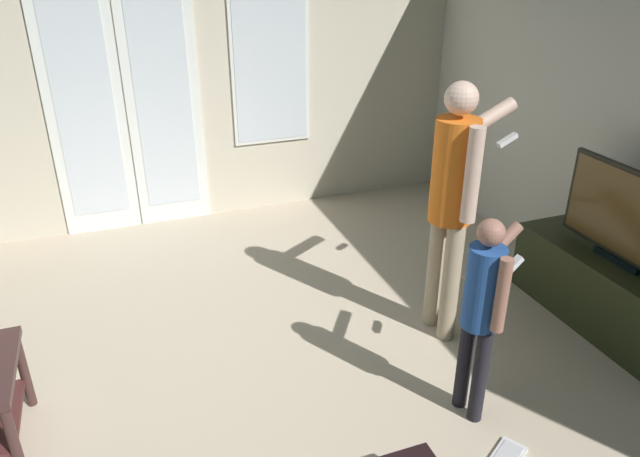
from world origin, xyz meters
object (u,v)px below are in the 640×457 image
at_px(person_adult, 454,191).
at_px(person_child, 483,303).
at_px(flat_screen_tv, 629,218).
at_px(tv_stand, 610,295).

distance_m(person_adult, person_child, 0.82).
height_order(flat_screen_tv, person_adult, person_adult).
bearing_deg(tv_stand, person_child, -164.30).
xyz_separation_m(tv_stand, flat_screen_tv, (-0.00, 0.00, 0.56)).
relative_size(tv_stand, flat_screen_tv, 1.44).
bearing_deg(person_child, person_adult, 70.88).
distance_m(flat_screen_tv, person_adult, 1.12).
distance_m(tv_stand, person_adult, 1.33).
height_order(tv_stand, person_child, person_child).
relative_size(tv_stand, person_child, 1.23).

